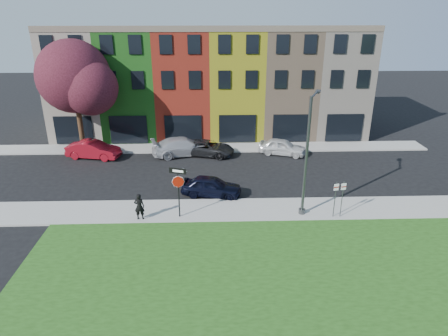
{
  "coord_description": "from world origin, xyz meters",
  "views": [
    {
      "loc": [
        -2.39,
        -19.35,
        12.12
      ],
      "look_at": [
        -1.63,
        4.0,
        2.55
      ],
      "focal_mm": 32.0,
      "sensor_mm": 36.0,
      "label": 1
    }
  ],
  "objects_px": {
    "stop_sign": "(178,183)",
    "street_lamp": "(307,156)",
    "man": "(139,207)",
    "sedan_near": "(211,186)"
  },
  "relations": [
    {
      "from": "stop_sign",
      "to": "street_lamp",
      "type": "bearing_deg",
      "value": 20.02
    },
    {
      "from": "man",
      "to": "sedan_near",
      "type": "distance_m",
      "value": 5.45
    },
    {
      "from": "stop_sign",
      "to": "street_lamp",
      "type": "xyz_separation_m",
      "value": [
        7.64,
        0.36,
        1.44
      ]
    },
    {
      "from": "sedan_near",
      "to": "man",
      "type": "bearing_deg",
      "value": 139.57
    },
    {
      "from": "man",
      "to": "street_lamp",
      "type": "bearing_deg",
      "value": -176.11
    },
    {
      "from": "stop_sign",
      "to": "street_lamp",
      "type": "distance_m",
      "value": 7.78
    },
    {
      "from": "street_lamp",
      "to": "man",
      "type": "bearing_deg",
      "value": -152.68
    },
    {
      "from": "stop_sign",
      "to": "man",
      "type": "relative_size",
      "value": 1.91
    },
    {
      "from": "sedan_near",
      "to": "street_lamp",
      "type": "relative_size",
      "value": 0.59
    },
    {
      "from": "street_lamp",
      "to": "sedan_near",
      "type": "bearing_deg",
      "value": 178.25
    }
  ]
}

